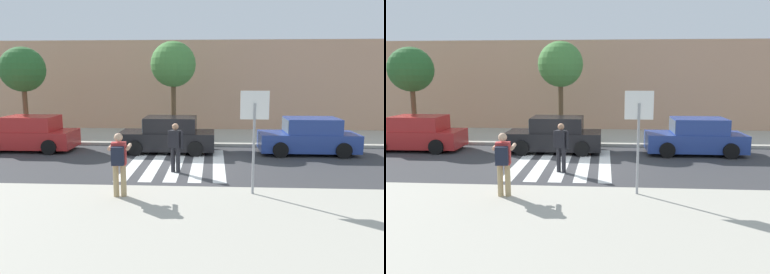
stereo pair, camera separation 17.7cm
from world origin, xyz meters
The scene contains 17 objects.
ground_plane centered at (0.00, 0.00, 0.00)m, with size 120.00×120.00×0.00m, color #38383A.
sidewalk_near centered at (0.00, -6.20, 0.07)m, with size 60.00×6.00×0.14m, color #B2AD9E.
sidewalk_far centered at (0.00, 6.00, 0.07)m, with size 60.00×4.80×0.14m, color #B2AD9E.
building_facade_far centered at (0.00, 10.40, 2.67)m, with size 56.00×4.00×5.34m, color tan.
crosswalk_stripe_0 centered at (-1.60, 0.20, 0.00)m, with size 0.44×5.20×0.01m, color silver.
crosswalk_stripe_1 centered at (-0.80, 0.20, 0.00)m, with size 0.44×5.20×0.01m, color silver.
crosswalk_stripe_2 centered at (0.00, 0.20, 0.00)m, with size 0.44×5.20×0.01m, color silver.
crosswalk_stripe_3 centered at (0.80, 0.20, 0.00)m, with size 0.44×5.20×0.01m, color silver.
crosswalk_stripe_4 centered at (1.60, 0.20, 0.00)m, with size 0.44×5.20×0.01m, color silver.
stop_sign centered at (2.48, -3.76, 2.20)m, with size 0.76×0.08×2.82m.
photographer_with_backpack centered at (-1.11, -4.23, 1.17)m, with size 0.64×0.88×1.72m.
pedestrian_crossing centered at (0.08, -1.13, 0.97)m, with size 0.54×0.37×1.72m.
parked_car_red centered at (-6.81, 2.30, 0.73)m, with size 4.10×1.92×1.55m.
parked_car_black centered at (-0.58, 2.30, 0.73)m, with size 4.10×1.92×1.55m.
parked_car_blue centered at (5.46, 2.30, 0.73)m, with size 4.10×1.92×1.55m.
street_tree_west centered at (-7.94, 4.26, 3.58)m, with size 2.18×2.18×4.56m.
street_tree_center centered at (-0.59, 4.56, 3.82)m, with size 2.20×2.20×4.82m.
Camera 2 is at (1.56, -13.75, 3.40)m, focal length 35.00 mm.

